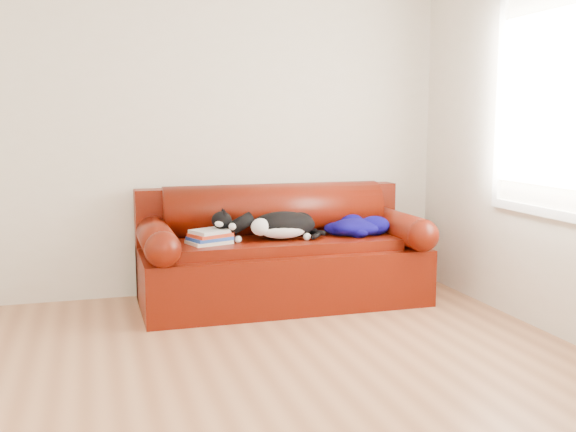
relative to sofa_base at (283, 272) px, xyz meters
name	(u,v)px	position (x,y,z in m)	size (l,w,h in m)	color
ground	(214,389)	(-0.80, -1.49, -0.24)	(4.50, 4.50, 0.00)	#945D3B
room_shell	(233,58)	(-0.68, -1.48, 1.43)	(4.52, 4.02, 2.61)	beige
sofa_base	(283,272)	(0.00, 0.00, 0.00)	(2.10, 0.90, 0.50)	#420D02
sofa_back	(274,227)	(0.00, 0.24, 0.30)	(2.10, 1.01, 0.88)	#420D02
book_stack	(210,237)	(-0.56, -0.10, 0.31)	(0.33, 0.29, 0.10)	beige
cat	(282,226)	(-0.02, -0.08, 0.36)	(0.72, 0.34, 0.26)	black
blanket	(357,226)	(0.58, -0.05, 0.33)	(0.53, 0.43, 0.15)	#060247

